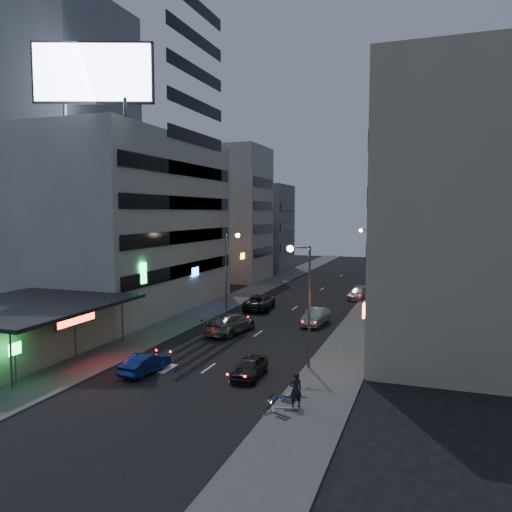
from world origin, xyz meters
The scene contains 29 objects.
ground centered at (0.00, 0.00, 0.00)m, with size 180.00×180.00×0.00m, color black.
sidewalk_left centered at (-8.00, 30.00, 0.06)m, with size 4.00×120.00×0.12m, color #4C4C4F.
sidewalk_right centered at (8.00, 30.00, 0.06)m, with size 4.00×120.00×0.12m, color #4C4C4F.
food_court centered at (-13.90, 2.00, 1.98)m, with size 11.00×13.00×3.88m.
white_building centered at (-17.00, 20.00, 9.00)m, with size 14.00×24.00×18.00m, color beige.
grey_tower centered at (-26.00, 23.00, 17.00)m, with size 10.00×14.00×34.00m, color gray.
shophouse_near centered at (15.00, 10.50, 10.00)m, with size 10.00×11.00×20.00m, color #B4AC8D.
shophouse_mid centered at (15.50, 22.00, 8.00)m, with size 11.00×12.00×16.00m, color tan.
shophouse_far centered at (15.00, 35.00, 11.00)m, with size 10.00×14.00×22.00m, color #B4AC8D.
far_left_a centered at (-15.50, 45.00, 10.00)m, with size 11.00×10.00×20.00m, color beige.
far_left_b centered at (-16.00, 58.00, 7.50)m, with size 12.00×10.00×15.00m, color gray.
far_right_a centered at (15.50, 50.00, 9.00)m, with size 11.00×12.00×18.00m, color tan.
far_right_b centered at (16.00, 64.00, 12.00)m, with size 12.00×12.00×24.00m, color #B4AC8D.
billboard centered at (-12.99, 9.97, 21.66)m, with size 9.52×3.75×6.20m.
street_lamp_right_near centered at (5.90, 6.00, 5.36)m, with size 1.60×0.44×8.02m.
street_lamp_left centered at (-5.90, 22.00, 5.36)m, with size 1.60×0.44×8.02m.
street_lamp_right_far centered at (5.90, 40.00, 5.36)m, with size 1.60×0.44×8.02m.
parked_car_right_near centered at (3.21, 3.21, 0.66)m, with size 1.56×3.87×1.32m, color #242327.
parked_car_right_mid centered at (3.89, 18.76, 0.76)m, with size 1.61×4.62×1.52m, color #A9AEB2.
parked_car_left centered at (-3.35, 24.05, 0.80)m, with size 2.66×5.77×1.60m, color #29282D.
parked_car_right_far centered at (5.60, 33.75, 0.68)m, with size 1.89×4.65×1.35m, color #A4A5AD.
road_car_blue centered at (-3.38, 1.75, 0.65)m, with size 1.37×3.92×1.29m, color navy.
road_car_silver centered at (-2.33, 13.34, 0.85)m, with size 2.38×5.86×1.70m, color gray.
person centered at (7.21, -0.73, 1.04)m, with size 0.67×0.44×1.85m, color black.
scooter_black_a centered at (7.39, -2.15, 0.68)m, with size 1.84×0.61×1.12m, color black, non-canonical shape.
scooter_silver_a centered at (7.34, -0.80, 0.72)m, with size 1.95×0.65×1.19m, color #A1A3A9, non-canonical shape.
scooter_blue centered at (7.10, 0.00, 0.72)m, with size 1.98×0.66×1.21m, color navy, non-canonical shape.
scooter_black_b centered at (7.03, 0.68, 0.75)m, with size 2.07×0.69×1.26m, color black, non-canonical shape.
scooter_silver_b centered at (7.43, 1.10, 0.65)m, with size 1.74×0.58×1.06m, color gray, non-canonical shape.
Camera 1 is at (13.68, -25.28, 10.31)m, focal length 35.00 mm.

